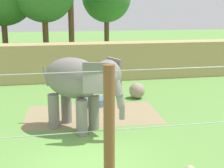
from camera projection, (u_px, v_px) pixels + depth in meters
The scene contains 7 objects.
ground_plane at pixel (88, 160), 10.07m from camera, with size 120.00×120.00×0.00m, color #609342.
dirt_patch at pixel (93, 114), 14.38m from camera, with size 5.93×3.33×0.01m, color #937F5B.
embankment_wall at pixel (66, 62), 21.05m from camera, with size 36.00×1.80×2.44m, color tan.
elephant at pixel (79, 82), 12.14m from camera, with size 3.28×3.23×2.89m.
enrichment_ball at pixel (137, 91), 16.92m from camera, with size 0.83×0.83×0.83m, color gray.
cable_fence at pixel (104, 141), 7.19m from camera, with size 11.21×0.26×3.47m.
water_tub at pixel (95, 102), 15.72m from camera, with size 1.10×1.10×0.35m.
Camera 1 is at (-1.07, -9.23, 4.63)m, focal length 51.26 mm.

